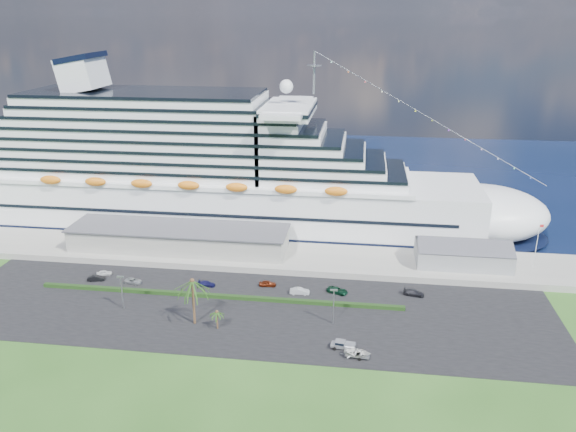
# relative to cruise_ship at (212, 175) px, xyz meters

# --- Properties ---
(ground) EXTENTS (420.00, 420.00, 0.00)m
(ground) POSITION_rel_cruise_ship_xyz_m (21.53, -64.00, -16.69)
(ground) COLOR #264E1A
(ground) RESTS_ON ground
(asphalt_lot) EXTENTS (140.00, 38.00, 0.12)m
(asphalt_lot) POSITION_rel_cruise_ship_xyz_m (21.53, -53.00, -16.63)
(asphalt_lot) COLOR black
(asphalt_lot) RESTS_ON ground
(wharf) EXTENTS (240.00, 20.00, 1.80)m
(wharf) POSITION_rel_cruise_ship_xyz_m (21.53, -24.00, -15.79)
(wharf) COLOR gray
(wharf) RESTS_ON ground
(water) EXTENTS (420.00, 160.00, 0.02)m
(water) POSITION_rel_cruise_ship_xyz_m (21.53, 66.00, -16.68)
(water) COLOR black
(water) RESTS_ON ground
(cruise_ship) EXTENTS (191.00, 38.00, 54.00)m
(cruise_ship) POSITION_rel_cruise_ship_xyz_m (0.00, 0.00, 0.00)
(cruise_ship) COLOR silver
(cruise_ship) RESTS_ON ground
(terminal_building) EXTENTS (61.00, 15.00, 6.30)m
(terminal_building) POSITION_rel_cruise_ship_xyz_m (-3.47, -24.00, -11.68)
(terminal_building) COLOR gray
(terminal_building) RESTS_ON wharf
(port_shed) EXTENTS (24.00, 12.31, 7.37)m
(port_shed) POSITION_rel_cruise_ship_xyz_m (73.53, -24.00, -12.30)
(port_shed) COLOR gray
(port_shed) RESTS_ON wharf
(flagpole) EXTENTS (1.08, 0.16, 12.00)m
(flagpole) POSITION_rel_cruise_ship_xyz_m (91.57, -24.00, -8.43)
(flagpole) COLOR silver
(flagpole) RESTS_ON wharf
(hedge) EXTENTS (88.00, 1.10, 0.90)m
(hedge) POSITION_rel_cruise_ship_xyz_m (13.53, -48.00, -16.12)
(hedge) COLOR black
(hedge) RESTS_ON asphalt_lot
(lamp_post_left) EXTENTS (1.60, 0.35, 8.27)m
(lamp_post_left) POSITION_rel_cruise_ship_xyz_m (-6.47, -56.00, -11.35)
(lamp_post_left) COLOR gray
(lamp_post_left) RESTS_ON asphalt_lot
(lamp_post_right) EXTENTS (1.60, 0.35, 8.27)m
(lamp_post_right) POSITION_rel_cruise_ship_xyz_m (41.53, -56.00, -11.35)
(lamp_post_right) COLOR gray
(lamp_post_right) RESTS_ON asphalt_lot
(palm_tall) EXTENTS (8.82, 8.82, 11.13)m
(palm_tall) POSITION_rel_cruise_ship_xyz_m (11.53, -60.00, -7.49)
(palm_tall) COLOR #47301E
(palm_tall) RESTS_ON ground
(palm_short) EXTENTS (3.53, 3.53, 4.56)m
(palm_short) POSITION_rel_cruise_ship_xyz_m (17.03, -61.50, -13.03)
(palm_short) COLOR #47301E
(palm_short) RESTS_ON ground
(parked_car_0) EXTENTS (4.18, 2.92, 1.32)m
(parked_car_0) POSITION_rel_cruise_ship_xyz_m (-18.54, -40.05, -15.91)
(parked_car_0) COLOR silver
(parked_car_0) RESTS_ON asphalt_lot
(parked_car_1) EXTENTS (4.49, 2.39, 1.41)m
(parked_car_1) POSITION_rel_cruise_ship_xyz_m (-19.18, -43.26, -15.87)
(parked_car_1) COLOR black
(parked_car_1) RESTS_ON asphalt_lot
(parked_car_2) EXTENTS (4.72, 2.78, 1.23)m
(parked_car_2) POSITION_rel_cruise_ship_xyz_m (-9.34, -43.37, -15.96)
(parked_car_2) COLOR #969B9E
(parked_car_2) RESTS_ON asphalt_lot
(parked_car_3) EXTENTS (4.40, 2.08, 1.24)m
(parked_car_3) POSITION_rel_cruise_ship_xyz_m (9.35, -42.34, -15.95)
(parked_car_3) COLOR #15154B
(parked_car_3) RESTS_ON asphalt_lot
(parked_car_4) EXTENTS (4.35, 2.06, 1.44)m
(parked_car_4) POSITION_rel_cruise_ship_xyz_m (24.37, -40.42, -15.86)
(parked_car_4) COLOR #62200D
(parked_car_4) RESTS_ON asphalt_lot
(parked_car_5) EXTENTS (4.77, 1.83, 1.55)m
(parked_car_5) POSITION_rel_cruise_ship_xyz_m (32.75, -43.51, -15.80)
(parked_car_5) COLOR silver
(parked_car_5) RESTS_ON asphalt_lot
(parked_car_6) EXTENTS (5.57, 3.99, 1.41)m
(parked_car_6) POSITION_rel_cruise_ship_xyz_m (41.73, -41.77, -15.87)
(parked_car_6) COLOR #0C311E
(parked_car_6) RESTS_ON asphalt_lot
(parked_car_7) EXTENTS (5.26, 2.97, 1.44)m
(parked_car_7) POSITION_rel_cruise_ship_xyz_m (60.02, -40.52, -15.85)
(parked_car_7) COLOR black
(parked_car_7) RESTS_ON asphalt_lot
(pickup_truck) EXTENTS (5.13, 2.43, 1.74)m
(pickup_truck) POSITION_rel_cruise_ship_xyz_m (44.04, -65.57, -15.62)
(pickup_truck) COLOR black
(pickup_truck) RESTS_ON asphalt_lot
(boat_trailer) EXTENTS (6.17, 4.32, 1.73)m
(boat_trailer) POSITION_rel_cruise_ship_xyz_m (47.05, -68.44, -15.43)
(boat_trailer) COLOR gray
(boat_trailer) RESTS_ON asphalt_lot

